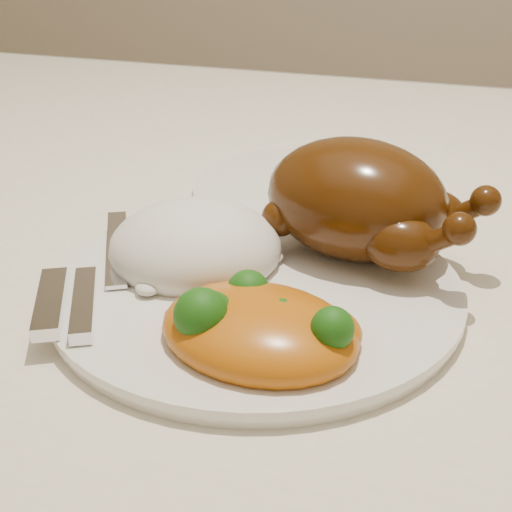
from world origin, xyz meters
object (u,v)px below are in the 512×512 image
(dining_table, at_px, (195,277))
(roast_chicken, at_px, (361,200))
(side_plate, at_px, (304,188))
(dinner_plate, at_px, (256,289))

(dining_table, height_order, roast_chicken, roast_chicken)
(dining_table, distance_m, side_plate, 0.16)
(dinner_plate, bearing_deg, roast_chicken, 48.93)
(dining_table, xyz_separation_m, side_plate, (0.11, 0.01, 0.11))
(dinner_plate, xyz_separation_m, roast_chicken, (0.06, 0.07, 0.05))
(side_plate, bearing_deg, dining_table, -172.38)
(roast_chicken, bearing_deg, side_plate, 134.27)
(dining_table, bearing_deg, dinner_plate, -55.76)
(side_plate, bearing_deg, dinner_plate, -85.36)
(dinner_plate, bearing_deg, dining_table, 124.24)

